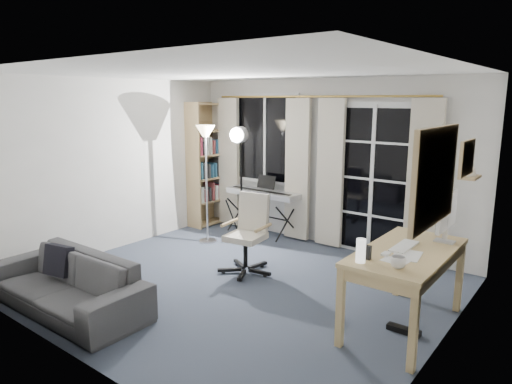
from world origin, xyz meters
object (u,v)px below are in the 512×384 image
keyboard_piano (262,194)px  desk (407,260)px  mug (398,261)px  monitor (446,213)px  bookshelf (210,167)px  office_chair (250,226)px  torchiere_lamp (206,149)px  sofa (65,275)px  studio_light (239,149)px

keyboard_piano → desk: (2.79, -1.52, -0.01)m
mug → monitor: bearing=84.2°
bookshelf → office_chair: size_ratio=2.12×
torchiere_lamp → bookshelf: bearing=130.4°
office_chair → desk: 2.08m
desk → sofa: bearing=-148.8°
studio_light → desk: 3.12m
torchiere_lamp → desk: size_ratio=1.23×
torchiere_lamp → sofa: size_ratio=0.91×
desk → torchiere_lamp: bearing=166.6°
keyboard_piano → office_chair: office_chair is taller
office_chair → studio_light: bearing=128.5°
torchiere_lamp → office_chair: bearing=-22.4°
bookshelf → sofa: (1.15, -3.38, -0.61)m
office_chair → bookshelf: bearing=137.1°
monitor → mug: 0.98m
office_chair → mug: bearing=-27.8°
desk → mug: mug is taller
torchiere_lamp → desk: torchiere_lamp is taller
sofa → studio_light: bearing=89.0°
keyboard_piano → desk: bearing=-27.2°
sofa → keyboard_piano: bearing=88.1°
office_chair → desk: (2.06, -0.28, 0.10)m
torchiere_lamp → mug: torchiere_lamp is taller
bookshelf → mug: size_ratio=16.51×
studio_light → sofa: (-0.01, -2.76, -1.04)m
torchiere_lamp → mug: size_ratio=13.96×
torchiere_lamp → keyboard_piano: bearing=56.9°
studio_light → desk: size_ratio=1.24×
office_chair → desk: bearing=-15.7°
torchiere_lamp → mug: (3.37, -1.28, -0.58)m
torchiere_lamp → keyboard_piano: (0.48, 0.73, -0.73)m
keyboard_piano → studio_light: (-0.05, -0.48, 0.74)m
office_chair → keyboard_piano: bearing=112.8°
studio_light → mug: 3.37m
keyboard_piano → sofa: 3.26m
keyboard_piano → mug: bearing=-33.6°
office_chair → mug: office_chair is taller
sofa → office_chair: bearing=67.6°
keyboard_piano → office_chair: bearing=-58.0°
bookshelf → keyboard_piano: 1.26m
monitor → sofa: monitor is taller
mug → keyboard_piano: bearing=145.1°
office_chair → desk: size_ratio=0.68×
monitor → mug: monitor is taller
bookshelf → studio_light: 1.38m
studio_light → sofa: bearing=-99.3°
bookshelf → monitor: 4.37m
office_chair → monitor: bearing=-3.6°
office_chair → mug: size_ratio=7.79×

